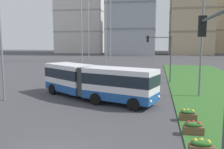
# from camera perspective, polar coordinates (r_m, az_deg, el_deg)

# --- Properties ---
(articulated_bus) EXTENTS (11.50, 7.53, 3.00)m
(articulated_bus) POSITION_cam_1_polar(r_m,az_deg,el_deg) (21.68, -4.18, -1.60)
(articulated_bus) COLOR white
(articulated_bus) RESTS_ON ground
(car_maroon_sedan) EXTENTS (4.53, 2.31, 1.58)m
(car_maroon_sedan) POSITION_cam_1_polar(r_m,az_deg,el_deg) (33.14, -8.44, 0.04)
(car_maroon_sedan) COLOR maroon
(car_maroon_sedan) RESTS_ON ground
(flower_planter_0) EXTENTS (1.10, 0.56, 0.74)m
(flower_planter_0) POSITION_cam_1_polar(r_m,az_deg,el_deg) (12.18, 20.32, -15.73)
(flower_planter_0) COLOR brown
(flower_planter_0) RESTS_ON grass_median
(flower_planter_1) EXTENTS (1.10, 0.56, 0.74)m
(flower_planter_1) POSITION_cam_1_polar(r_m,az_deg,el_deg) (14.50, 18.62, -11.79)
(flower_planter_1) COLOR brown
(flower_planter_1) RESTS_ON grass_median
(flower_planter_2) EXTENTS (1.10, 0.56, 0.74)m
(flower_planter_2) POSITION_cam_1_polar(r_m,az_deg,el_deg) (16.81, 17.46, -9.03)
(flower_planter_2) COLOR brown
(flower_planter_2) RESTS_ON grass_median
(traffic_light_far_right) EXTENTS (3.27, 0.28, 5.89)m
(traffic_light_far_right) POSITION_cam_1_polar(r_m,az_deg,el_deg) (31.04, 11.80, 5.50)
(traffic_light_far_right) COLOR #474C51
(traffic_light_far_right) RESTS_ON ground
(traffic_light_near_right) EXTENTS (0.28, 4.34, 6.17)m
(traffic_light_near_right) POSITION_cam_1_polar(r_m,az_deg,el_deg) (7.67, 23.20, 0.19)
(traffic_light_near_right) COLOR #474C51
(traffic_light_near_right) RESTS_ON ground
(streetlight_left) EXTENTS (0.70, 0.28, 9.10)m
(streetlight_left) POSITION_cam_1_polar(r_m,az_deg,el_deg) (22.96, -24.69, 6.61)
(streetlight_left) COLOR slate
(streetlight_left) RESTS_ON ground
(streetlight_median) EXTENTS (0.70, 0.28, 9.53)m
(streetlight_median) POSITION_cam_1_polar(r_m,az_deg,el_deg) (23.82, 20.37, 7.38)
(streetlight_median) COLOR slate
(streetlight_median) RESTS_ON ground
(apartment_tower_west) EXTENTS (21.13, 20.20, 45.37)m
(apartment_tower_west) POSITION_cam_1_polar(r_m,az_deg,el_deg) (117.87, -6.97, 16.31)
(apartment_tower_west) COLOR silver
(apartment_tower_west) RESTS_ON ground
(apartment_tower_centre) EXTENTS (16.10, 16.37, 42.32)m
(apartment_tower_centre) POSITION_cam_1_polar(r_m,az_deg,el_deg) (104.13, 18.25, 16.28)
(apartment_tower_centre) COLOR tan
(apartment_tower_centre) RESTS_ON ground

